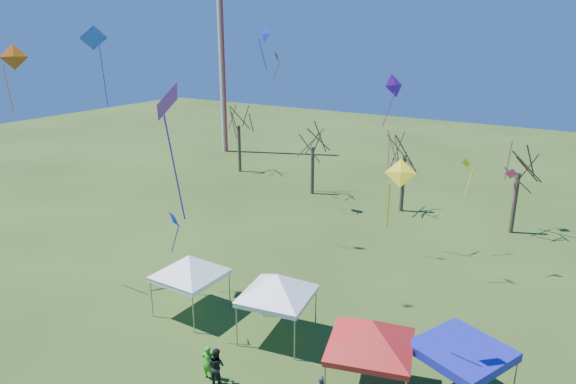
# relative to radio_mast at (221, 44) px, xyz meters

# --- Properties ---
(radio_mast) EXTENTS (0.70, 0.70, 25.00)m
(radio_mast) POSITION_rel_radio_mast_xyz_m (0.00, 0.00, 0.00)
(radio_mast) COLOR silver
(radio_mast) RESTS_ON ground
(tree_0) EXTENTS (3.83, 3.83, 8.44)m
(tree_0) POSITION_rel_radio_mast_xyz_m (7.15, -6.62, -6.01)
(tree_0) COLOR #3D2D21
(tree_0) RESTS_ON ground
(tree_1) EXTENTS (3.42, 3.42, 7.54)m
(tree_1) POSITION_rel_radio_mast_xyz_m (17.23, -9.35, -6.71)
(tree_1) COLOR #3D2D21
(tree_1) RESTS_ON ground
(tree_2) EXTENTS (3.71, 3.71, 8.18)m
(tree_2) POSITION_rel_radio_mast_xyz_m (25.63, -9.62, -6.21)
(tree_2) COLOR #3D2D21
(tree_2) RESTS_ON ground
(tree_3) EXTENTS (3.59, 3.59, 7.91)m
(tree_3) POSITION_rel_radio_mast_xyz_m (34.03, -9.96, -6.42)
(tree_3) COLOR #3D2D21
(tree_3) RESTS_ON ground
(tent_white_west) EXTENTS (4.23, 4.23, 3.73)m
(tent_white_west) POSITION_rel_radio_mast_xyz_m (21.80, -30.44, -9.49)
(tent_white_west) COLOR gray
(tent_white_west) RESTS_ON ground
(tent_white_mid) EXTENTS (4.26, 4.26, 3.81)m
(tent_white_mid) POSITION_rel_radio_mast_xyz_m (26.77, -29.98, -9.43)
(tent_white_mid) COLOR gray
(tent_white_mid) RESTS_ON ground
(tent_red) EXTENTS (4.32, 4.32, 3.95)m
(tent_red) POSITION_rel_radio_mast_xyz_m (32.09, -31.57, -9.31)
(tent_red) COLOR gray
(tent_red) RESTS_ON ground
(tent_blue) EXTENTS (4.06, 4.06, 2.43)m
(tent_blue) POSITION_rel_radio_mast_xyz_m (35.22, -30.04, -10.26)
(tent_blue) COLOR gray
(tent_blue) RESTS_ON ground
(person_green) EXTENTS (0.63, 0.48, 1.53)m
(person_green) POSITION_rel_radio_mast_xyz_m (25.97, -34.09, -11.74)
(person_green) COLOR green
(person_green) RESTS_ON ground
(person_dark) EXTENTS (0.80, 0.64, 1.62)m
(person_dark) POSITION_rel_radio_mast_xyz_m (26.45, -34.16, -11.69)
(person_dark) COLOR black
(person_dark) RESTS_ON ground
(kite_13) EXTENTS (0.76, 0.97, 2.33)m
(kite_13) POSITION_rel_radio_mast_xyz_m (16.83, -14.38, -0.43)
(kite_13) COLOR #FF560D
(kite_13) RESTS_ON ground
(kite_1) EXTENTS (0.88, 0.94, 1.88)m
(kite_1) POSITION_rel_radio_mast_xyz_m (22.88, -32.35, -6.54)
(kite_1) COLOR #142DD4
(kite_1) RESTS_ON ground
(kite_2) EXTENTS (1.40, 0.95, 3.38)m
(kite_2) POSITION_rel_radio_mast_xyz_m (15.73, -14.40, 1.21)
(kite_2) COLOR #1228C1
(kite_2) RESTS_ON ground
(kite_22) EXTENTS (0.83, 0.71, 2.34)m
(kite_22) POSITION_rel_radio_mast_xyz_m (31.58, -15.26, -6.63)
(kite_22) COLOR yellow
(kite_22) RESTS_ON ground
(kite_5) EXTENTS (1.19, 1.58, 4.53)m
(kite_5) POSITION_rel_radio_mast_xyz_m (26.99, -36.48, -0.61)
(kite_5) COLOR purple
(kite_5) RESTS_ON ground
(kite_11) EXTENTS (1.15, 1.62, 3.30)m
(kite_11) POSITION_rel_radio_mast_xyz_m (27.24, -17.32, -1.73)
(kite_11) COLOR purple
(kite_11) RESTS_ON ground
(kite_8) EXTENTS (1.35, 1.59, 4.06)m
(kite_8) POSITION_rel_radio_mast_xyz_m (16.13, -30.26, 1.12)
(kite_8) COLOR blue
(kite_8) RESTS_ON ground
(kite_19) EXTENTS (0.80, 0.60, 1.98)m
(kite_19) POSITION_rel_radio_mast_xyz_m (34.49, -17.11, -6.38)
(kite_19) COLOR #F93780
(kite_19) RESTS_ON ground
(kite_14) EXTENTS (1.34, 1.44, 3.62)m
(kite_14) POSITION_rel_radio_mast_xyz_m (12.15, -32.15, 0.17)
(kite_14) COLOR #FF620D
(kite_14) RESTS_ON ground
(kite_27) EXTENTS (1.22, 1.00, 2.55)m
(kite_27) POSITION_rel_radio_mast_xyz_m (32.90, -31.81, -3.10)
(kite_27) COLOR yellow
(kite_27) RESTS_ON ground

